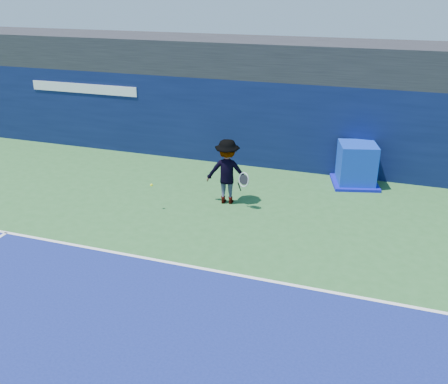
{
  "coord_description": "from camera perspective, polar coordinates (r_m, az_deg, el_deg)",
  "views": [
    {
      "loc": [
        4.13,
        -6.13,
        6.04
      ],
      "look_at": [
        0.26,
        5.2,
        1.0
      ],
      "focal_mm": 40.0,
      "sensor_mm": 36.0,
      "label": 1
    }
  ],
  "objects": [
    {
      "name": "tennis_player",
      "position": [
        14.5,
        0.39,
        2.35
      ],
      "size": [
        1.44,
        0.92,
        1.94
      ],
      "color": "silver",
      "rests_on": "ground"
    },
    {
      "name": "tennis_ball",
      "position": [
        14.21,
        -8.29,
        0.79
      ],
      "size": [
        0.08,
        0.08,
        0.08
      ],
      "color": "#D8EC1A",
      "rests_on": "ground"
    },
    {
      "name": "ground",
      "position": [
        9.54,
        -12.2,
        -17.05
      ],
      "size": [
        80.0,
        80.0,
        0.0
      ],
      "primitive_type": "plane",
      "color": "#2C622D",
      "rests_on": "ground"
    },
    {
      "name": "equipment_cart",
      "position": [
        16.52,
        14.88,
        2.89
      ],
      "size": [
        1.73,
        1.73,
        1.36
      ],
      "color": "#0C2EB4",
      "rests_on": "ground"
    },
    {
      "name": "back_wall_assembly",
      "position": [
        17.72,
        4.8,
        7.91
      ],
      "size": [
        36.0,
        1.03,
        3.0
      ],
      "color": "#0A133A",
      "rests_on": "ground"
    },
    {
      "name": "baseline",
      "position": [
        11.69,
        -4.74,
        -8.3
      ],
      "size": [
        24.0,
        0.1,
        0.01
      ],
      "primitive_type": "cube",
      "color": "white",
      "rests_on": "ground"
    },
    {
      "name": "stadium_band",
      "position": [
        18.27,
        5.84,
        15.04
      ],
      "size": [
        36.0,
        3.0,
        1.2
      ],
      "primitive_type": "cube",
      "color": "black",
      "rests_on": "back_wall_assembly"
    }
  ]
}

